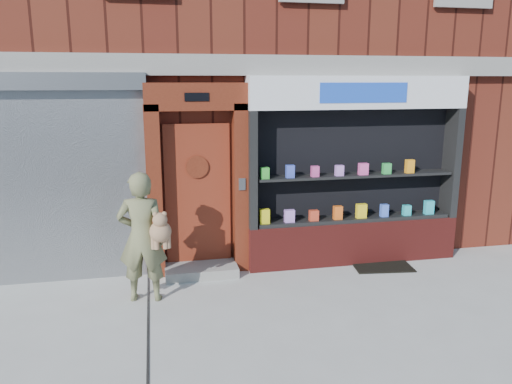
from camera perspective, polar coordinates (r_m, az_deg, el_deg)
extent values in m
plane|color=#9E9E99|center=(6.42, 2.19, -14.53)|extent=(80.00, 80.00, 0.00)
cube|color=#511B12|center=(11.67, -5.09, 17.86)|extent=(12.00, 8.00, 8.00)
cube|color=gray|center=(7.59, -1.20, 14.29)|extent=(12.00, 0.16, 0.30)
cube|color=gray|center=(7.80, -23.37, 0.27)|extent=(3.00, 0.10, 2.80)
cube|color=slate|center=(7.59, -24.48, 11.45)|extent=(3.10, 0.30, 0.24)
cube|color=#4C190D|center=(7.58, -11.51, -0.04)|extent=(0.22, 0.28, 2.60)
cube|color=#4C190D|center=(7.69, -1.79, 0.39)|extent=(0.22, 0.28, 2.60)
cube|color=#4C190D|center=(7.43, -6.89, 10.77)|extent=(1.50, 0.28, 0.40)
cube|color=black|center=(7.28, -6.79, 10.74)|extent=(0.35, 0.01, 0.12)
cube|color=maroon|center=(7.73, -6.67, -0.38)|extent=(1.00, 0.06, 2.20)
cylinder|color=black|center=(7.61, -6.73, 2.86)|extent=(0.28, 0.02, 0.28)
cylinder|color=#4C190D|center=(7.60, -6.72, 2.85)|extent=(0.34, 0.02, 0.34)
cube|color=gray|center=(7.81, -6.28, -8.89)|extent=(1.10, 0.55, 0.15)
cube|color=slate|center=(7.52, -1.59, 0.90)|extent=(0.10, 0.02, 0.18)
cube|color=maroon|center=(8.39, 10.93, -5.50)|extent=(3.50, 0.40, 0.70)
cube|color=black|center=(7.60, -0.54, 2.56)|extent=(0.12, 0.40, 1.80)
cube|color=black|center=(8.89, 21.39, 3.16)|extent=(0.12, 0.40, 1.80)
cube|color=black|center=(8.26, 10.80, 3.15)|extent=(3.30, 0.03, 1.80)
cube|color=black|center=(8.28, 11.04, -3.00)|extent=(3.20, 0.36, 0.06)
cube|color=black|center=(8.12, 11.25, 1.89)|extent=(3.20, 0.36, 0.04)
cube|color=white|center=(7.99, 11.65, 11.09)|extent=(3.50, 0.40, 0.50)
cube|color=#1841B4|center=(7.80, 12.26, 11.03)|extent=(1.40, 0.01, 0.30)
cube|color=yellow|center=(7.72, 0.98, -2.80)|extent=(0.15, 0.09, 0.23)
cube|color=#B97FE5|center=(7.82, 3.84, -2.75)|extent=(0.15, 0.09, 0.20)
cube|color=red|center=(7.94, 6.62, -2.68)|extent=(0.14, 0.09, 0.17)
cube|color=orange|center=(8.07, 9.33, -2.35)|extent=(0.14, 0.09, 0.22)
cube|color=yellow|center=(8.21, 11.94, -2.13)|extent=(0.16, 0.09, 0.23)
cube|color=#456CEB|center=(8.38, 14.44, -2.06)|extent=(0.12, 0.09, 0.20)
cube|color=#25B3BB|center=(8.57, 16.84, -2.01)|extent=(0.12, 0.09, 0.17)
cube|color=#27B2C7|center=(8.76, 19.15, -1.66)|extent=(0.15, 0.09, 0.23)
cube|color=green|center=(7.57, 0.99, 2.18)|extent=(0.13, 0.09, 0.17)
cube|color=blue|center=(7.67, 3.92, 2.37)|extent=(0.13, 0.09, 0.19)
cube|color=#CF458E|center=(7.78, 6.75, 2.36)|extent=(0.12, 0.09, 0.17)
cube|color=#C07EE3|center=(7.92, 9.50, 2.44)|extent=(0.12, 0.09, 0.16)
cube|color=#EF4FA5|center=(8.07, 12.16, 2.59)|extent=(0.14, 0.09, 0.18)
cube|color=green|center=(8.24, 14.70, 2.61)|extent=(0.13, 0.09, 0.17)
cube|color=orange|center=(8.42, 17.16, 2.83)|extent=(0.13, 0.09, 0.22)
imported|color=#686A45|center=(6.84, -12.90, -5.04)|extent=(0.70, 0.51, 1.78)
sphere|color=#8D6646|center=(6.70, -10.87, -4.47)|extent=(0.29, 0.29, 0.29)
sphere|color=#8D6646|center=(6.60, -10.92, -3.15)|extent=(0.19, 0.19, 0.19)
sphere|color=#8D6646|center=(6.58, -11.45, -2.53)|extent=(0.07, 0.07, 0.07)
sphere|color=#8D6646|center=(6.58, -10.44, -2.48)|extent=(0.07, 0.07, 0.07)
cylinder|color=#8D6646|center=(6.74, -11.64, -5.68)|extent=(0.07, 0.07, 0.17)
cylinder|color=#8D6646|center=(6.74, -9.99, -5.61)|extent=(0.07, 0.07, 0.17)
cylinder|color=#8D6646|center=(6.72, -11.31, -5.72)|extent=(0.07, 0.07, 0.17)
cylinder|color=#8D6646|center=(6.72, -10.32, -5.67)|extent=(0.07, 0.07, 0.17)
cube|color=black|center=(8.39, 14.13, -8.12)|extent=(0.99, 0.75, 0.02)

